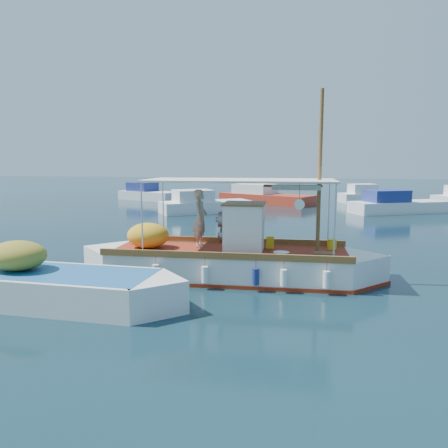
# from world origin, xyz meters

# --- Properties ---
(ground) EXTENTS (160.00, 160.00, 0.00)m
(ground) POSITION_xyz_m (0.00, 0.00, 0.00)
(ground) COLOR black
(ground) RESTS_ON ground
(fishing_caique) EXTENTS (9.44, 2.87, 5.76)m
(fishing_caique) POSITION_xyz_m (-0.80, -0.72, 0.51)
(fishing_caique) COLOR white
(fishing_caique) RESTS_ON ground
(dinghy) EXTENTS (7.30, 2.23, 1.78)m
(dinghy) POSITION_xyz_m (-4.76, -3.96, 0.37)
(dinghy) COLOR white
(dinghy) RESTS_ON ground
(bg_boat_nw) EXTENTS (6.55, 5.42, 1.80)m
(bg_boat_nw) POSITION_xyz_m (-5.62, 15.75, 0.49)
(bg_boat_nw) COLOR silver
(bg_boat_nw) RESTS_ON ground
(bg_boat_n) EXTENTS (8.61, 6.33, 1.80)m
(bg_boat_n) POSITION_xyz_m (-2.22, 23.53, 0.49)
(bg_boat_n) COLOR #A72E1B
(bg_boat_n) RESTS_ON ground
(bg_boat_ne) EXTENTS (7.01, 4.91, 1.80)m
(bg_boat_ne) POSITION_xyz_m (7.45, 18.15, 0.49)
(bg_boat_ne) COLOR silver
(bg_boat_ne) RESTS_ON ground
(bg_boat_far_w) EXTENTS (6.29, 4.38, 1.80)m
(bg_boat_far_w) POSITION_xyz_m (-13.12, 24.63, 0.49)
(bg_boat_far_w) COLOR silver
(bg_boat_far_w) RESTS_ON ground
(bg_boat_far_n) EXTENTS (5.63, 3.53, 1.80)m
(bg_boat_far_n) POSITION_xyz_m (6.64, 25.89, 0.49)
(bg_boat_far_n) COLOR silver
(bg_boat_far_n) RESTS_ON ground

